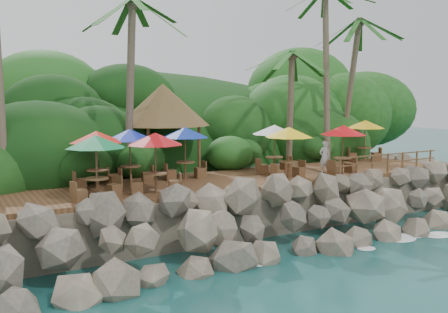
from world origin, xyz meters
TOP-DOWN VIEW (x-y plane):
  - ground at (0.00, 0.00)m, footprint 140.00×140.00m
  - land_base at (0.00, 16.00)m, footprint 32.00×25.20m
  - jungle_hill at (0.00, 23.50)m, footprint 44.80×28.00m
  - seawall at (0.00, 2.00)m, footprint 29.00×4.00m
  - terrace at (0.00, 6.00)m, footprint 26.00×5.00m
  - jungle_foliage at (0.00, 15.00)m, footprint 44.00×16.00m
  - foam_line at (0.00, 0.30)m, footprint 25.20×0.80m
  - palapa at (-1.37, 10.07)m, footprint 4.90×4.90m
  - dining_clusters at (-1.15, 5.73)m, footprint 24.86×5.50m
  - railing at (8.45, 3.65)m, footprint 7.20×0.10m
  - waiter at (5.38, 5.03)m, footprint 0.68×0.51m

SIDE VIEW (x-z plane):
  - ground at x=0.00m, z-range 0.00..0.00m
  - jungle_hill at x=0.00m, z-range -7.70..7.70m
  - jungle_foliage at x=0.00m, z-range -6.00..6.00m
  - foam_line at x=0.00m, z-range 0.00..0.06m
  - land_base at x=0.00m, z-range 0.00..2.10m
  - seawall at x=0.00m, z-range 0.00..2.30m
  - terrace at x=0.00m, z-range 2.10..2.30m
  - railing at x=8.45m, z-range 2.41..3.41m
  - waiter at x=5.38m, z-range 2.30..3.98m
  - dining_clusters at x=-1.15m, z-range 3.12..5.61m
  - palapa at x=-1.37m, z-range 3.49..8.09m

